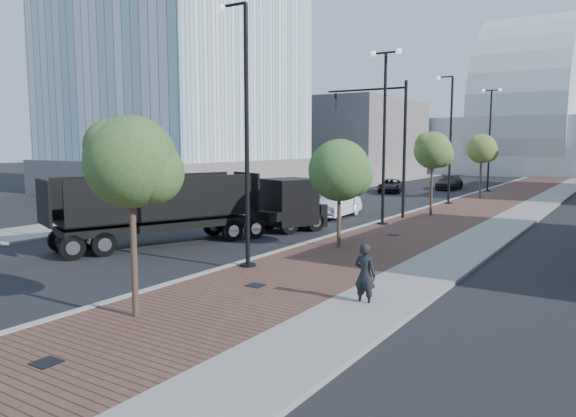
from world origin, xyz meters
The scene contains 24 objects.
sidewalk centered at (3.50, 40.00, 0.06)m, with size 7.00×140.00×0.12m, color #4C2D23.
concrete_strip centered at (6.20, 40.00, 0.07)m, with size 2.40×140.00×0.13m, color slate.
curb centered at (0.00, 40.00, 0.07)m, with size 0.30×140.00×0.14m, color gray.
west_sidewalk centered at (-13.00, 40.00, 0.06)m, with size 4.00×140.00×0.12m, color slate.
dump_truck centered at (-4.06, 14.87, 1.29)m, with size 6.94×13.18×3.06m.
white_sedan centered at (-3.23, 24.00, 0.72)m, with size 1.53×4.40×1.45m, color silver.
dark_car_mid centered at (-6.81, 41.38, 0.61)m, with size 2.02×4.37×1.22m, color black.
dark_car_far centered at (-3.26, 47.39, 0.67)m, with size 1.89×4.65×1.35m, color black.
pedestrian centered at (5.93, 8.24, 0.88)m, with size 0.64×0.42×1.75m, color black.
streetlight_1 centered at (0.49, 10.00, 4.34)m, with size 1.44×0.56×9.21m.
streetlight_2 centered at (0.60, 22.00, 4.82)m, with size 1.72×0.56×9.28m.
streetlight_3 centered at (0.49, 34.00, 4.34)m, with size 1.44×0.56×9.21m.
streetlight_4 centered at (0.60, 46.00, 4.82)m, with size 1.72×0.56×9.28m.
traffic_mast centered at (-0.30, 25.00, 4.98)m, with size 5.09×0.20×8.00m.
tree_0 centered at (1.65, 4.02, 3.97)m, with size 2.33×2.27×5.13m.
tree_1 centered at (1.65, 15.02, 3.32)m, with size 2.59×2.58×4.62m.
tree_2 centered at (1.65, 27.02, 4.01)m, with size 2.30×2.23×5.15m.
tree_3 centered at (1.65, 39.02, 4.01)m, with size 2.34×2.29×5.17m.
tower_podium centered at (-24.00, 32.00, 1.50)m, with size 19.00×19.00×3.00m, color #605956.
convention_center centered at (-2.00, 85.00, 6.00)m, with size 50.00×30.00×50.00m.
commercial_block_nw centered at (-20.00, 60.00, 5.00)m, with size 14.00×20.00×10.00m, color slate.
utility_cover_0 centered at (2.40, 1.00, 0.13)m, with size 0.50×0.50×0.02m, color black.
utility_cover_1 centered at (2.40, 8.00, 0.13)m, with size 0.50×0.50×0.02m, color black.
utility_cover_2 centered at (2.40, 19.00, 0.13)m, with size 0.50×0.50×0.02m, color black.
Camera 1 is at (12.01, -5.06, 4.44)m, focal length 33.87 mm.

